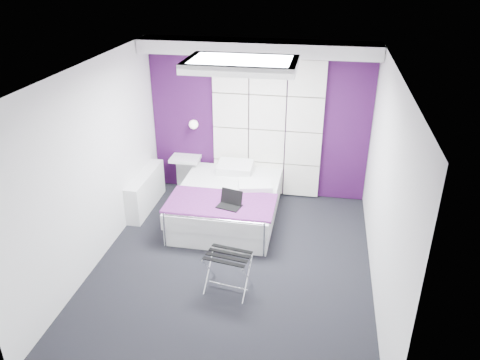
% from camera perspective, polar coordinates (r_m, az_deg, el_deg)
% --- Properties ---
extents(floor, '(4.40, 4.40, 0.00)m').
position_cam_1_polar(floor, '(6.34, -0.87, -10.36)').
color(floor, black).
rests_on(floor, ground).
extents(ceiling, '(4.40, 4.40, 0.00)m').
position_cam_1_polar(ceiling, '(5.24, -1.07, 13.20)').
color(ceiling, white).
rests_on(ceiling, wall_back).
extents(wall_back, '(3.60, 0.00, 3.60)m').
position_cam_1_polar(wall_back, '(7.68, 2.28, 7.32)').
color(wall_back, white).
rests_on(wall_back, floor).
extents(wall_left, '(0.00, 4.40, 4.40)m').
position_cam_1_polar(wall_left, '(6.25, -17.37, 1.57)').
color(wall_left, white).
rests_on(wall_left, floor).
extents(wall_right, '(0.00, 4.40, 4.40)m').
position_cam_1_polar(wall_right, '(5.63, 17.31, -1.18)').
color(wall_right, white).
rests_on(wall_right, floor).
extents(accent_wall, '(3.58, 0.02, 2.58)m').
position_cam_1_polar(accent_wall, '(7.67, 2.27, 7.29)').
color(accent_wall, '#370E3E').
rests_on(accent_wall, wall_back).
extents(soffit, '(3.58, 0.50, 0.20)m').
position_cam_1_polar(soffit, '(7.14, 2.16, 15.83)').
color(soffit, white).
rests_on(soffit, wall_back).
extents(headboard, '(1.80, 0.08, 2.30)m').
position_cam_1_polar(headboard, '(7.65, 3.32, 6.18)').
color(headboard, white).
rests_on(headboard, wall_back).
extents(skylight, '(1.36, 0.86, 0.12)m').
position_cam_1_polar(skylight, '(5.82, 0.14, 14.01)').
color(skylight, white).
rests_on(skylight, ceiling).
extents(wall_lamp, '(0.15, 0.15, 0.15)m').
position_cam_1_polar(wall_lamp, '(7.79, -5.60, 6.85)').
color(wall_lamp, white).
rests_on(wall_lamp, wall_back).
extents(radiator, '(0.22, 1.20, 0.60)m').
position_cam_1_polar(radiator, '(7.69, -11.42, -1.30)').
color(radiator, white).
rests_on(radiator, floor).
extents(bed, '(1.56, 1.88, 0.66)m').
position_cam_1_polar(bed, '(7.24, -1.53, -2.74)').
color(bed, white).
rests_on(bed, floor).
extents(nightstand, '(0.49, 0.38, 0.05)m').
position_cam_1_polar(nightstand, '(8.02, -6.67, 2.62)').
color(nightstand, white).
rests_on(nightstand, wall_back).
extents(luggage_rack, '(0.52, 0.38, 0.51)m').
position_cam_1_polar(luggage_rack, '(5.80, -1.46, -11.19)').
color(luggage_rack, silver).
rests_on(luggage_rack, floor).
extents(laptop, '(0.33, 0.23, 0.23)m').
position_cam_1_polar(laptop, '(6.61, -1.26, -2.71)').
color(laptop, black).
rests_on(laptop, bed).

